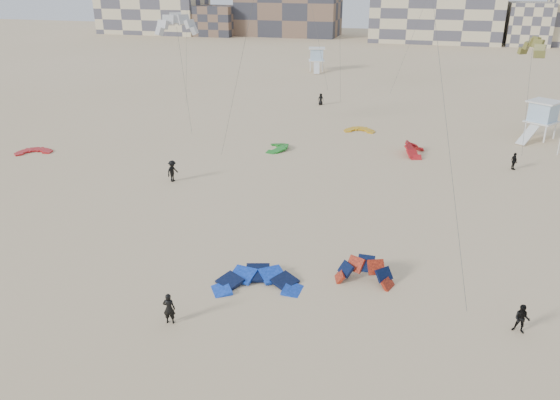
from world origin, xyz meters
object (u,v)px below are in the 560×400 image
(kite_ground_blue, at_px, (257,286))
(kite_ground_orange, at_px, (364,281))
(kitesurfer_main, at_px, (169,308))
(lifeguard_tower_near, at_px, (542,120))

(kite_ground_blue, bearing_deg, kite_ground_orange, 4.22)
(kitesurfer_main, bearing_deg, lifeguard_tower_near, -130.05)
(kite_ground_orange, distance_m, kitesurfer_main, 11.41)
(kite_ground_orange, relative_size, lifeguard_tower_near, 0.53)
(kite_ground_blue, bearing_deg, kitesurfer_main, -140.90)
(kitesurfer_main, xyz_separation_m, lifeguard_tower_near, (23.39, 41.77, 1.18))
(lifeguard_tower_near, bearing_deg, kitesurfer_main, -85.20)
(kite_ground_blue, xyz_separation_m, kite_ground_orange, (5.88, 2.17, 0.00))
(kite_ground_blue, relative_size, lifeguard_tower_near, 0.78)
(kitesurfer_main, distance_m, lifeguard_tower_near, 47.88)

